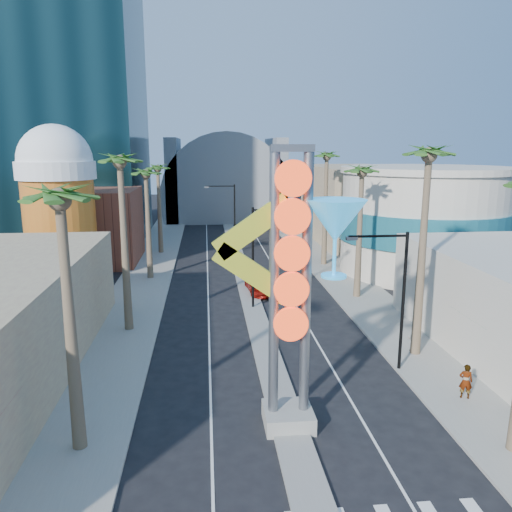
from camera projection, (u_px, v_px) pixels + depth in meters
The scene contains 24 objects.
ground at pixel (300, 466), 19.89m from camera, with size 240.00×240.00×0.00m, color black.
sidewalk_west at pixel (151, 266), 52.97m from camera, with size 5.00×100.00×0.15m, color gray.
sidewalk_east at pixel (326, 262), 54.83m from camera, with size 5.00×100.00×0.15m, color gray.
median at pixel (238, 258), 56.82m from camera, with size 1.60×84.00×0.15m, color gray.
hotel_tower at pixel (56, 46), 62.96m from camera, with size 20.00×20.00×50.00m, color black.
brick_filler_west at pixel (92, 226), 54.41m from camera, with size 10.00×10.00×8.00m, color brown.
filler_east at pixel (352, 204), 67.06m from camera, with size 10.00×20.00×10.00m, color #A28268.
beer_mug at pixel (58, 198), 45.72m from camera, with size 7.00×7.00×14.50m.
turquoise_building at pixel (423, 221), 49.70m from camera, with size 16.60×16.60×10.60m.
canopy at pixel (225, 194), 88.97m from camera, with size 22.00×16.00×22.00m.
neon_sign at pixel (309, 270), 21.29m from camera, with size 6.53×2.60×12.55m.
streetlight_0 at pixel (260, 248), 38.35m from camera, with size 3.79×0.25×8.00m.
streetlight_1 at pixel (230, 210), 61.57m from camera, with size 3.79×0.25×8.00m.
streetlight_2 at pixel (396, 289), 27.30m from camera, with size 3.45×0.25×8.00m.
palm_0 at pixel (61, 215), 18.84m from camera, with size 2.40×2.40×11.70m.
palm_1 at pixel (120, 173), 32.26m from camera, with size 2.40×2.40×12.70m.
palm_2 at pixel (146, 180), 46.15m from camera, with size 2.40×2.40×11.20m.
palm_3 at pixel (158, 173), 57.82m from camera, with size 2.40×2.40×11.20m.
palm_5 at pixel (428, 168), 28.09m from camera, with size 2.40×2.40×13.20m.
palm_6 at pixel (362, 179), 40.04m from camera, with size 2.40×2.40×11.70m.
palm_7 at pixel (327, 163), 51.52m from camera, with size 2.40×2.40×12.70m.
red_pickup at pixel (262, 285), 43.46m from camera, with size 2.43×5.26×1.46m, color #99130B.
pedestrian_a at pixel (466, 381), 24.80m from camera, with size 0.65×0.43×1.79m, color gray.
pedestrian_b at pixel (413, 339), 30.56m from camera, with size 0.75×0.58×1.54m, color gray.
Camera 1 is at (-3.53, -17.39, 12.42)m, focal length 35.00 mm.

